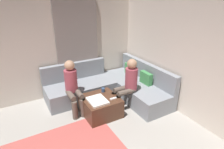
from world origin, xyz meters
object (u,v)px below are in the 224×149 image
(sectional_couch, at_px, (112,87))
(person_on_couch_back, at_px, (128,82))
(person_on_couch_side, at_px, (73,85))
(ottoman, at_px, (101,106))
(game_remote, at_px, (113,98))
(coffee_mug, at_px, (103,90))

(sectional_couch, bearing_deg, person_on_couch_back, 4.95)
(person_on_couch_side, bearing_deg, ottoman, 137.04)
(ottoman, height_order, game_remote, game_remote)
(ottoman, distance_m, person_on_couch_side, 0.77)
(person_on_couch_side, bearing_deg, sectional_couch, -172.16)
(game_remote, distance_m, person_on_couch_back, 0.51)
(person_on_couch_back, bearing_deg, ottoman, 85.10)
(coffee_mug, bearing_deg, sectional_couch, 129.73)
(ottoman, xyz_separation_m, coffee_mug, (-0.22, 0.18, 0.26))
(ottoman, xyz_separation_m, person_on_couch_side, (-0.43, -0.46, 0.45))
(game_remote, bearing_deg, ottoman, -129.29)
(ottoman, distance_m, game_remote, 0.36)
(coffee_mug, bearing_deg, person_on_couch_side, -108.14)
(sectional_couch, distance_m, person_on_couch_side, 1.15)
(coffee_mug, relative_size, game_remote, 0.63)
(coffee_mug, bearing_deg, person_on_couch_back, 60.31)
(person_on_couch_back, xyz_separation_m, person_on_couch_side, (-0.49, -1.13, 0.00))
(ottoman, bearing_deg, person_on_couch_side, -132.96)
(game_remote, bearing_deg, coffee_mug, -174.29)
(sectional_couch, height_order, ottoman, sectional_couch)
(ottoman, xyz_separation_m, person_on_couch_back, (0.06, 0.67, 0.45))
(game_remote, height_order, person_on_couch_side, person_on_couch_side)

